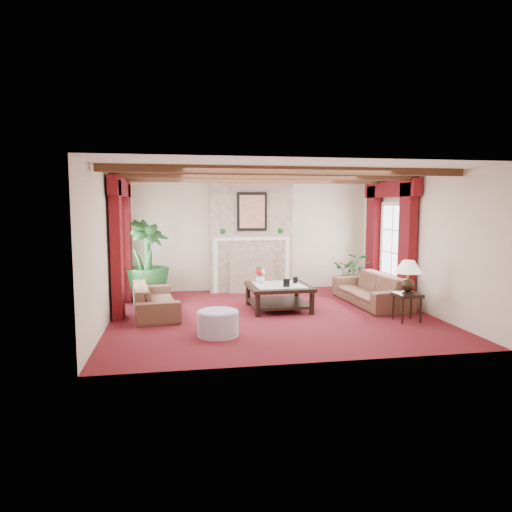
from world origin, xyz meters
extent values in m
plane|color=#4B0D14|center=(0.00, 0.00, 0.00)|extent=(6.00, 6.00, 0.00)
plane|color=white|center=(0.00, 0.00, 2.70)|extent=(6.00, 6.00, 0.00)
cube|color=beige|center=(0.00, 2.75, 1.35)|extent=(6.00, 0.02, 2.70)
cube|color=beige|center=(-3.00, 0.00, 1.35)|extent=(0.02, 5.50, 2.70)
cube|color=beige|center=(3.00, 0.00, 1.35)|extent=(0.02, 5.50, 2.70)
imported|color=#320D18|center=(-2.21, 0.45, 0.39)|extent=(2.13, 1.04, 0.78)
imported|color=#320D18|center=(2.26, 0.56, 0.43)|extent=(2.26, 0.81, 0.86)
imported|color=black|center=(-2.45, 1.85, 0.50)|extent=(2.78, 2.78, 1.00)
imported|color=black|center=(2.36, 1.82, 0.38)|extent=(1.69, 1.71, 0.76)
cylinder|color=#A79DB2|center=(-1.14, -1.25, 0.20)|extent=(0.67, 0.67, 0.39)
imported|color=silver|center=(-0.09, 0.73, 0.59)|extent=(0.32, 0.32, 0.19)
imported|color=black|center=(0.45, 0.15, 0.63)|extent=(0.20, 0.07, 0.26)
camera|label=1|loc=(-1.76, -8.43, 2.09)|focal=32.00mm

